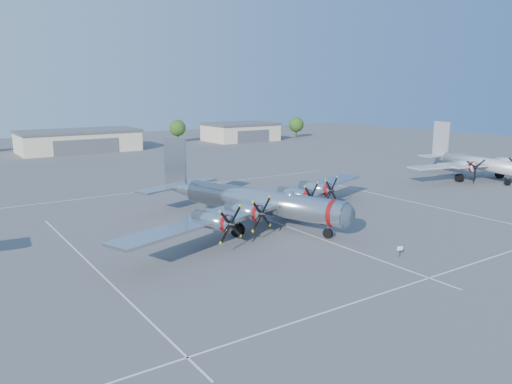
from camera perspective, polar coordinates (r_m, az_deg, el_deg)
ground at (r=58.79m, az=1.78°, el=-3.33°), size 260.00×260.00×0.00m
parking_lines at (r=57.44m, az=2.81°, el=-3.69°), size 60.00×50.08×0.01m
hangar_center at (r=132.75m, az=-19.61°, el=5.56°), size 28.60×14.60×5.40m
hangar_east at (r=152.12m, az=-1.78°, el=6.91°), size 20.60×14.60×5.40m
tree_east at (r=148.58m, az=-8.96°, el=7.24°), size 4.80×4.80×6.64m
tree_far_east at (r=162.07m, az=4.62°, el=7.70°), size 4.80×4.80×6.64m
main_bomber_b29 at (r=57.69m, az=-0.46°, el=-3.61°), size 49.03×40.90×9.27m
twin_engine_east at (r=94.44m, az=23.65°, el=1.39°), size 33.05×26.47×9.37m
info_placard at (r=48.05m, az=16.12°, el=-6.33°), size 0.52×0.22×1.02m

